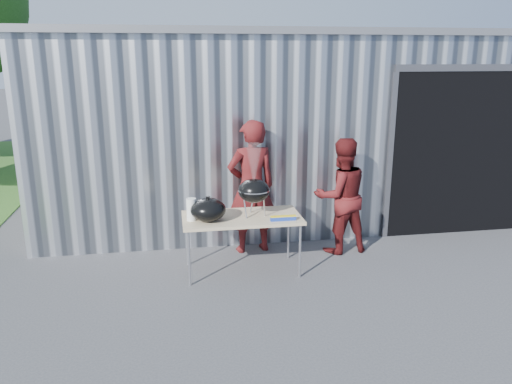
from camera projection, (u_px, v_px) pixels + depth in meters
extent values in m
plane|color=#3E3E40|center=(277.00, 296.00, 5.84)|extent=(80.00, 80.00, 0.00)
cube|color=silver|center=(268.00, 118.00, 10.04)|extent=(8.00, 6.00, 3.00)
cube|color=slate|center=(269.00, 38.00, 9.63)|extent=(8.20, 6.20, 0.10)
cube|color=black|center=(446.00, 148.00, 8.20)|extent=(2.40, 1.20, 2.50)
cube|color=#4C4C51|center=(475.00, 68.00, 7.31)|extent=(2.52, 0.08, 0.10)
cube|color=tan|center=(242.00, 218.00, 6.34)|extent=(1.50, 0.75, 0.04)
cylinder|color=silver|center=(189.00, 258.00, 6.03)|extent=(0.03, 0.03, 0.71)
cylinder|color=silver|center=(300.00, 251.00, 6.25)|extent=(0.03, 0.03, 0.71)
cylinder|color=silver|center=(187.00, 240.00, 6.63)|extent=(0.03, 0.03, 0.71)
cylinder|color=silver|center=(288.00, 234.00, 6.85)|extent=(0.03, 0.03, 0.71)
ellipsoid|color=black|center=(254.00, 191.00, 6.28)|extent=(0.40, 0.40, 0.30)
cylinder|color=silver|center=(254.00, 190.00, 6.27)|extent=(0.41, 0.41, 0.02)
cylinder|color=silver|center=(254.00, 189.00, 6.27)|extent=(0.38, 0.38, 0.01)
cylinder|color=silver|center=(252.00, 203.00, 6.47)|extent=(0.02, 0.02, 0.24)
cylinder|color=silver|center=(245.00, 209.00, 6.25)|extent=(0.02, 0.02, 0.24)
cylinder|color=silver|center=(264.00, 208.00, 6.29)|extent=(0.02, 0.02, 0.24)
cylinder|color=#D2684B|center=(244.00, 188.00, 6.25)|extent=(0.02, 0.14, 0.02)
cylinder|color=#D2684B|center=(248.00, 188.00, 6.25)|extent=(0.02, 0.14, 0.02)
cylinder|color=#D2684B|center=(251.00, 188.00, 6.26)|extent=(0.02, 0.14, 0.02)
cylinder|color=#D2684B|center=(254.00, 188.00, 6.27)|extent=(0.02, 0.14, 0.02)
cylinder|color=#D2684B|center=(257.00, 188.00, 6.27)|extent=(0.02, 0.14, 0.02)
cylinder|color=#D2684B|center=(260.00, 188.00, 6.28)|extent=(0.02, 0.14, 0.02)
cylinder|color=#D2684B|center=(263.00, 187.00, 6.29)|extent=(0.02, 0.14, 0.02)
cone|color=silver|center=(254.00, 166.00, 6.19)|extent=(0.20, 0.20, 0.55)
ellipsoid|color=black|center=(208.00, 210.00, 6.13)|extent=(0.44, 0.44, 0.29)
cylinder|color=black|center=(208.00, 197.00, 6.09)|extent=(0.05, 0.05, 0.03)
cylinder|color=white|center=(191.00, 209.00, 6.15)|extent=(0.12, 0.12, 0.28)
cube|color=white|center=(197.00, 211.00, 6.39)|extent=(0.20, 0.15, 0.10)
cube|color=#17349A|center=(283.00, 219.00, 6.17)|extent=(0.32, 0.05, 0.05)
cube|color=yellow|center=(283.00, 216.00, 6.16)|extent=(0.32, 0.05, 0.01)
imported|color=#501313|center=(251.00, 187.00, 6.98)|extent=(0.75, 0.56, 1.89)
imported|color=#501313|center=(341.00, 196.00, 7.00)|extent=(0.87, 0.72, 1.64)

